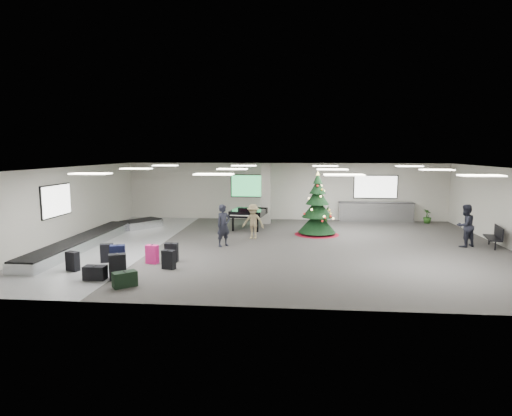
# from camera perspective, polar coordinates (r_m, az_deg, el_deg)

# --- Properties ---
(ground) EXTENTS (18.00, 18.00, 0.00)m
(ground) POSITION_cam_1_polar(r_m,az_deg,el_deg) (17.59, 3.38, -5.09)
(ground) COLOR #3C3937
(ground) RESTS_ON ground
(room_envelope) EXTENTS (18.02, 14.02, 3.21)m
(room_envelope) POSITION_cam_1_polar(r_m,az_deg,el_deg) (17.91, 2.28, 2.69)
(room_envelope) COLOR beige
(room_envelope) RESTS_ON ground
(baggage_carousel) EXTENTS (2.28, 9.71, 0.43)m
(baggage_carousel) POSITION_cam_1_polar(r_m,az_deg,el_deg) (19.34, -20.57, -3.76)
(baggage_carousel) COLOR silver
(baggage_carousel) RESTS_ON ground
(service_counter) EXTENTS (4.05, 0.65, 1.08)m
(service_counter) POSITION_cam_1_polar(r_m,az_deg,el_deg) (24.45, 15.67, -0.49)
(service_counter) COLOR silver
(service_counter) RESTS_ON ground
(suitcase_0) EXTENTS (0.57, 0.45, 0.81)m
(suitcase_0) POSITION_cam_1_polar(r_m,az_deg,el_deg) (13.67, -17.96, -7.46)
(suitcase_0) COLOR black
(suitcase_0) RESTS_ON ground
(suitcase_1) EXTENTS (0.48, 0.34, 0.69)m
(suitcase_1) POSITION_cam_1_polar(r_m,az_deg,el_deg) (13.88, -18.04, -7.47)
(suitcase_1) COLOR black
(suitcase_1) RESTS_ON ground
(pink_suitcase) EXTENTS (0.46, 0.32, 0.67)m
(pink_suitcase) POSITION_cam_1_polar(r_m,az_deg,el_deg) (15.25, -13.68, -6.02)
(pink_suitcase) COLOR #E41D75
(pink_suitcase) RESTS_ON ground
(suitcase_3) EXTENTS (0.45, 0.25, 0.69)m
(suitcase_3) POSITION_cam_1_polar(r_m,az_deg,el_deg) (15.34, -11.20, -5.83)
(suitcase_3) COLOR black
(suitcase_3) RESTS_ON ground
(navy_suitcase) EXTENTS (0.54, 0.41, 0.76)m
(navy_suitcase) POSITION_cam_1_polar(r_m,az_deg,el_deg) (15.11, -17.96, -6.12)
(navy_suitcase) COLOR black
(navy_suitcase) RESTS_ON ground
(suitcase_5) EXTENTS (0.48, 0.37, 0.66)m
(suitcase_5) POSITION_cam_1_polar(r_m,az_deg,el_deg) (15.14, -23.25, -6.55)
(suitcase_5) COLOR black
(suitcase_5) RESTS_ON ground
(green_duffel) EXTENTS (0.72, 0.68, 0.46)m
(green_duffel) POSITION_cam_1_polar(r_m,az_deg,el_deg) (12.94, -17.09, -9.06)
(green_duffel) COLOR black
(green_duffel) RESTS_ON ground
(suitcase_7) EXTENTS (0.48, 0.34, 0.65)m
(suitcase_7) POSITION_cam_1_polar(r_m,az_deg,el_deg) (14.45, -11.57, -6.76)
(suitcase_7) COLOR black
(suitcase_7) RESTS_ON ground
(suitcase_8) EXTENTS (0.50, 0.40, 0.67)m
(suitcase_8) POSITION_cam_1_polar(r_m,az_deg,el_deg) (15.87, -19.26, -5.69)
(suitcase_8) COLOR black
(suitcase_8) RESTS_ON ground
(black_duffel) EXTENTS (0.65, 0.36, 0.45)m
(black_duffel) POSITION_cam_1_polar(r_m,az_deg,el_deg) (13.91, -20.66, -8.08)
(black_duffel) COLOR black
(black_duffel) RESTS_ON ground
(christmas_tree) EXTENTS (2.08, 2.08, 2.96)m
(christmas_tree) POSITION_cam_1_polar(r_m,az_deg,el_deg) (20.02, 8.15, -0.66)
(christmas_tree) COLOR maroon
(christmas_tree) RESTS_ON ground
(grand_piano) EXTENTS (1.80, 2.20, 1.15)m
(grand_piano) POSITION_cam_1_polar(r_m,az_deg,el_deg) (21.21, -1.04, -0.65)
(grand_piano) COLOR black
(grand_piano) RESTS_ON ground
(bench) EXTENTS (0.75, 1.44, 0.87)m
(bench) POSITION_cam_1_polar(r_m,az_deg,el_deg) (19.75, 29.26, -3.20)
(bench) COLOR black
(bench) RESTS_ON ground
(traveler_a) EXTENTS (0.73, 0.73, 1.72)m
(traveler_a) POSITION_cam_1_polar(r_m,az_deg,el_deg) (17.43, -4.36, -2.34)
(traveler_a) COLOR black
(traveler_a) RESTS_ON ground
(traveler_b) EXTENTS (1.10, 0.79, 1.54)m
(traveler_b) POSITION_cam_1_polar(r_m,az_deg,el_deg) (18.90, -0.38, -1.81)
(traveler_b) COLOR #897854
(traveler_b) RESTS_ON ground
(traveler_bench) EXTENTS (1.05, 0.98, 1.73)m
(traveler_bench) POSITION_cam_1_polar(r_m,az_deg,el_deg) (19.24, 26.12, -2.13)
(traveler_bench) COLOR black
(traveler_bench) RESTS_ON ground
(potted_plant_left) EXTENTS (0.62, 0.60, 0.87)m
(potted_plant_left) POSITION_cam_1_polar(r_m,az_deg,el_deg) (23.79, 9.26, -0.79)
(potted_plant_left) COLOR #153A12
(potted_plant_left) RESTS_ON ground
(potted_plant_right) EXTENTS (0.58, 0.58, 0.76)m
(potted_plant_right) POSITION_cam_1_polar(r_m,az_deg,el_deg) (24.81, 21.87, -1.03)
(potted_plant_right) COLOR #153A12
(potted_plant_right) RESTS_ON ground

